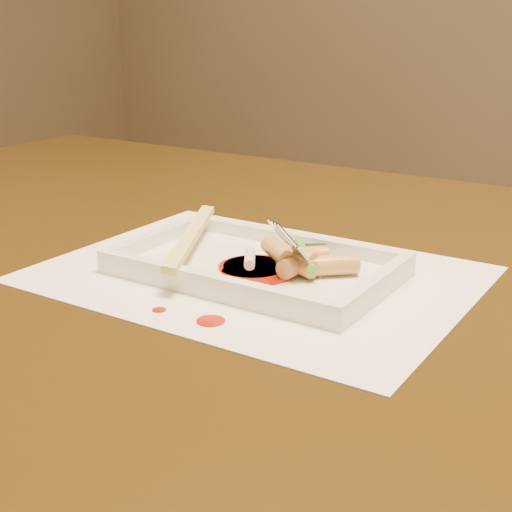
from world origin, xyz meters
The scene contains 24 objects.
table centered at (0.00, 0.00, 0.65)m, with size 1.40×0.90×0.75m.
placemat centered at (0.09, -0.07, 0.75)m, with size 0.40×0.30×0.00m, color white.
sauce_splatter_a centered at (0.12, -0.18, 0.75)m, with size 0.02×0.02×0.00m, color #B11505.
sauce_splatter_b centered at (0.07, -0.19, 0.75)m, with size 0.01×0.01×0.00m, color #B11505.
plate_base centered at (0.09, -0.07, 0.76)m, with size 0.26×0.16×0.01m, color white.
plate_rim_far centered at (0.09, 0.01, 0.77)m, with size 0.26×0.01×0.01m, color white.
plate_rim_near centered at (0.09, -0.14, 0.77)m, with size 0.26×0.01×0.01m, color white.
plate_rim_left centered at (-0.03, -0.07, 0.77)m, with size 0.01×0.14×0.01m, color white.
plate_rim_right centered at (0.21, -0.07, 0.77)m, with size 0.01×0.14×0.01m, color white.
veg_piece centered at (0.12, -0.03, 0.77)m, with size 0.04×0.03×0.01m, color black.
scallion_white centered at (0.09, -0.08, 0.77)m, with size 0.01×0.01×0.04m, color #EAEACC.
scallion_green centered at (0.13, -0.05, 0.77)m, with size 0.01×0.01×0.09m, color #439D19.
chopstick_a centered at (0.01, -0.07, 0.78)m, with size 0.01×0.21×0.01m, color #E3CF71.
chopstick_b centered at (0.02, -0.07, 0.78)m, with size 0.01×0.21×0.01m, color #E3CF71.
fork centered at (0.16, -0.05, 0.83)m, with size 0.09×0.10×0.14m, color silver, non-canonical shape.
sauce_blob_0 centered at (0.09, -0.07, 0.76)m, with size 0.06×0.06×0.00m, color #B11505.
sauce_blob_1 centered at (0.10, -0.08, 0.76)m, with size 0.07×0.07×0.00m, color #B11505.
sauce_blob_2 centered at (0.09, -0.07, 0.76)m, with size 0.07×0.07×0.00m, color #B11505.
rice_cake_0 centered at (0.13, -0.04, 0.77)m, with size 0.02×0.02×0.04m, color tan.
rice_cake_1 centered at (0.13, -0.07, 0.77)m, with size 0.02×0.02×0.04m, color tan.
rice_cake_2 centered at (0.13, -0.06, 0.78)m, with size 0.02×0.02×0.04m, color tan.
rice_cake_3 centered at (0.16, -0.05, 0.77)m, with size 0.02×0.02×0.05m, color tan.
rice_cake_4 centered at (0.14, -0.06, 0.77)m, with size 0.02×0.02×0.05m, color tan.
rice_cake_5 centered at (0.11, -0.06, 0.78)m, with size 0.02×0.02×0.05m, color tan.
Camera 1 is at (0.44, -0.61, 0.99)m, focal length 50.00 mm.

